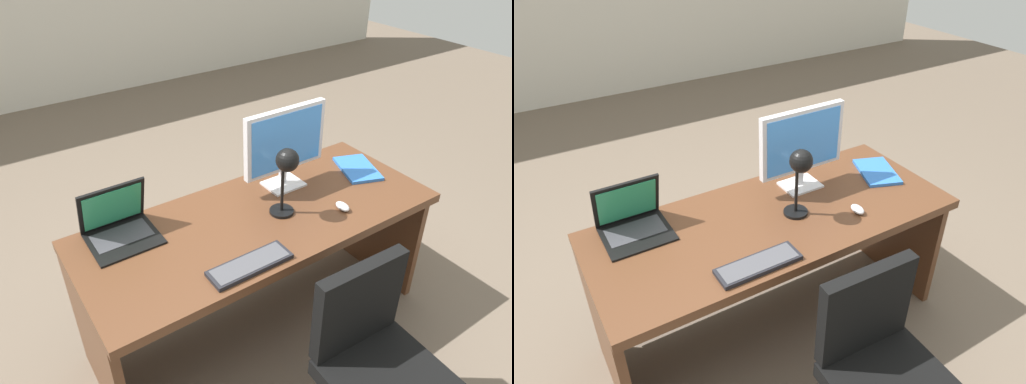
# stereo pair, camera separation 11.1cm
# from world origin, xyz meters

# --- Properties ---
(ground) EXTENTS (12.00, 12.00, 0.00)m
(ground) POSITION_xyz_m (0.00, 1.50, 0.00)
(ground) COLOR #6B5B4C
(desk) EXTENTS (1.78, 0.74, 0.75)m
(desk) POSITION_xyz_m (0.00, 0.04, 0.55)
(desk) COLOR #56331E
(desk) RESTS_ON ground
(monitor) EXTENTS (0.48, 0.16, 0.44)m
(monitor) POSITION_xyz_m (0.27, 0.17, 1.00)
(monitor) COLOR silver
(monitor) RESTS_ON desk
(laptop) EXTENTS (0.31, 0.28, 0.26)m
(laptop) POSITION_xyz_m (-0.62, 0.25, 0.82)
(laptop) COLOR black
(laptop) RESTS_ON desk
(keyboard) EXTENTS (0.37, 0.12, 0.02)m
(keyboard) POSITION_xyz_m (-0.25, -0.28, 0.76)
(keyboard) COLOR black
(keyboard) RESTS_ON desk
(mouse) EXTENTS (0.05, 0.08, 0.04)m
(mouse) POSITION_xyz_m (0.37, -0.18, 0.77)
(mouse) COLOR silver
(mouse) RESTS_ON desk
(desk_lamp) EXTENTS (0.12, 0.14, 0.36)m
(desk_lamp) POSITION_xyz_m (0.10, -0.06, 1.01)
(desk_lamp) COLOR black
(desk_lamp) RESTS_ON desk
(book) EXTENTS (0.28, 0.34, 0.02)m
(book) POSITION_xyz_m (0.71, 0.06, 0.76)
(book) COLOR blue
(book) RESTS_ON desk
(office_chair) EXTENTS (0.56, 0.56, 0.86)m
(office_chair) POSITION_xyz_m (0.04, -0.79, 0.35)
(office_chair) COLOR black
(office_chair) RESTS_ON ground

